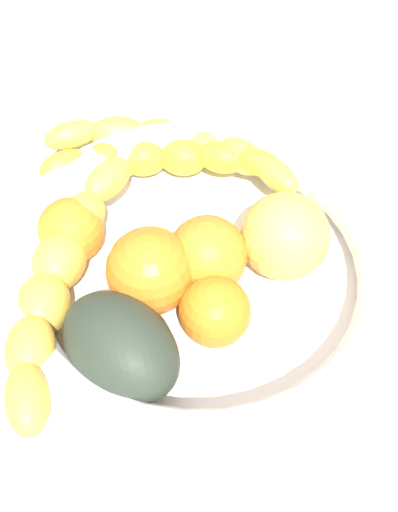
{
  "coord_description": "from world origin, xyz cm",
  "views": [
    {
      "loc": [
        29.08,
        -3.43,
        45.14
      ],
      "look_at": [
        0.0,
        0.0,
        8.05
      ],
      "focal_mm": 44.54,
      "sensor_mm": 36.0,
      "label": 1
    }
  ],
  "objects_px": {
    "banana_draped_left": "(58,280)",
    "orange_front": "(206,250)",
    "banana_draped_right": "(163,159)",
    "orange_rear": "(71,231)",
    "fruit_bowl": "(199,272)",
    "orange_mid_right": "(150,271)",
    "apple_yellow": "(285,236)",
    "banana_arching_top": "(178,145)",
    "orange_mid_left": "(215,312)",
    "avocado_dark": "(121,346)"
  },
  "relations": [
    {
      "from": "banana_arching_top",
      "to": "apple_yellow",
      "type": "xyz_separation_m",
      "value": [
        0.12,
        0.07,
        0.01
      ]
    },
    {
      "from": "fruit_bowl",
      "to": "avocado_dark",
      "type": "height_order",
      "value": "avocado_dark"
    },
    {
      "from": "orange_mid_left",
      "to": "apple_yellow",
      "type": "relative_size",
      "value": 0.76
    },
    {
      "from": "orange_front",
      "to": "orange_mid_right",
      "type": "distance_m",
      "value": 0.05
    },
    {
      "from": "fruit_bowl",
      "to": "orange_mid_left",
      "type": "bearing_deg",
      "value": 6.69
    },
    {
      "from": "orange_mid_left",
      "to": "banana_draped_left",
      "type": "bearing_deg",
      "value": -109.01
    },
    {
      "from": "banana_draped_right",
      "to": "orange_front",
      "type": "bearing_deg",
      "value": 12.6
    },
    {
      "from": "banana_draped_right",
      "to": "orange_rear",
      "type": "bearing_deg",
      "value": -46.37
    },
    {
      "from": "banana_draped_right",
      "to": "apple_yellow",
      "type": "bearing_deg",
      "value": 38.76
    },
    {
      "from": "banana_draped_left",
      "to": "banana_arching_top",
      "type": "bearing_deg",
      "value": 144.07
    },
    {
      "from": "banana_arching_top",
      "to": "orange_mid_left",
      "type": "distance_m",
      "value": 0.18
    },
    {
      "from": "banana_draped_right",
      "to": "orange_mid_right",
      "type": "xyz_separation_m",
      "value": [
        0.13,
        -0.02,
        0.01
      ]
    },
    {
      "from": "banana_arching_top",
      "to": "orange_rear",
      "type": "distance_m",
      "value": 0.13
    },
    {
      "from": "banana_arching_top",
      "to": "avocado_dark",
      "type": "height_order",
      "value": "avocado_dark"
    },
    {
      "from": "banana_draped_right",
      "to": "orange_rear",
      "type": "height_order",
      "value": "orange_rear"
    },
    {
      "from": "fruit_bowl",
      "to": "banana_arching_top",
      "type": "relative_size",
      "value": 1.46
    },
    {
      "from": "orange_front",
      "to": "apple_yellow",
      "type": "distance_m",
      "value": 0.06
    },
    {
      "from": "fruit_bowl",
      "to": "orange_mid_right",
      "type": "distance_m",
      "value": 0.04
    },
    {
      "from": "banana_draped_left",
      "to": "orange_rear",
      "type": "xyz_separation_m",
      "value": [
        -0.05,
        0.01,
        -0.0
      ]
    },
    {
      "from": "banana_arching_top",
      "to": "orange_mid_right",
      "type": "relative_size",
      "value": 3.31
    },
    {
      "from": "banana_arching_top",
      "to": "banana_draped_right",
      "type": "bearing_deg",
      "value": -44.27
    },
    {
      "from": "banana_arching_top",
      "to": "apple_yellow",
      "type": "height_order",
      "value": "apple_yellow"
    },
    {
      "from": "orange_mid_right",
      "to": "orange_mid_left",
      "type": "bearing_deg",
      "value": 49.58
    },
    {
      "from": "apple_yellow",
      "to": "banana_draped_left",
      "type": "bearing_deg",
      "value": -83.97
    },
    {
      "from": "banana_draped_left",
      "to": "banana_draped_right",
      "type": "bearing_deg",
      "value": 145.25
    },
    {
      "from": "fruit_bowl",
      "to": "banana_draped_left",
      "type": "height_order",
      "value": "banana_draped_left"
    },
    {
      "from": "orange_rear",
      "to": "apple_yellow",
      "type": "xyz_separation_m",
      "value": [
        0.03,
        0.16,
        0.01
      ]
    },
    {
      "from": "orange_mid_left",
      "to": "apple_yellow",
      "type": "xyz_separation_m",
      "value": [
        -0.06,
        0.06,
        0.01
      ]
    },
    {
      "from": "banana_draped_right",
      "to": "fruit_bowl",
      "type": "bearing_deg",
      "value": 9.13
    },
    {
      "from": "orange_front",
      "to": "orange_rear",
      "type": "relative_size",
      "value": 1.16
    },
    {
      "from": "orange_mid_right",
      "to": "orange_rear",
      "type": "relative_size",
      "value": 1.25
    },
    {
      "from": "banana_arching_top",
      "to": "orange_mid_left",
      "type": "relative_size",
      "value": 4.2
    },
    {
      "from": "orange_rear",
      "to": "orange_mid_left",
      "type": "bearing_deg",
      "value": 49.23
    },
    {
      "from": "orange_mid_right",
      "to": "fruit_bowl",
      "type": "bearing_deg",
      "value": 107.37
    },
    {
      "from": "orange_mid_right",
      "to": "banana_draped_left",
      "type": "bearing_deg",
      "value": -91.31
    },
    {
      "from": "banana_draped_left",
      "to": "orange_front",
      "type": "bearing_deg",
      "value": 97.54
    },
    {
      "from": "fruit_bowl",
      "to": "orange_mid_left",
      "type": "xyz_separation_m",
      "value": [
        0.05,
        0.01,
        0.02
      ]
    },
    {
      "from": "banana_draped_right",
      "to": "avocado_dark",
      "type": "bearing_deg",
      "value": -13.16
    },
    {
      "from": "orange_mid_left",
      "to": "banana_draped_right",
      "type": "bearing_deg",
      "value": -171.59
    },
    {
      "from": "banana_draped_right",
      "to": "banana_arching_top",
      "type": "bearing_deg",
      "value": 135.73
    },
    {
      "from": "banana_draped_right",
      "to": "banana_arching_top",
      "type": "height_order",
      "value": "same"
    },
    {
      "from": "banana_arching_top",
      "to": "orange_front",
      "type": "relative_size",
      "value": 3.59
    },
    {
      "from": "fruit_bowl",
      "to": "orange_mid_left",
      "type": "relative_size",
      "value": 6.14
    },
    {
      "from": "orange_front",
      "to": "orange_mid_right",
      "type": "bearing_deg",
      "value": -69.48
    },
    {
      "from": "banana_draped_right",
      "to": "avocado_dark",
      "type": "height_order",
      "value": "avocado_dark"
    },
    {
      "from": "banana_arching_top",
      "to": "avocado_dark",
      "type": "relative_size",
      "value": 2.34
    },
    {
      "from": "orange_front",
      "to": "orange_mid_left",
      "type": "relative_size",
      "value": 1.17
    },
    {
      "from": "avocado_dark",
      "to": "banana_draped_right",
      "type": "bearing_deg",
      "value": 166.84
    },
    {
      "from": "banana_draped_right",
      "to": "orange_mid_left",
      "type": "distance_m",
      "value": 0.16
    },
    {
      "from": "banana_arching_top",
      "to": "orange_rear",
      "type": "bearing_deg",
      "value": -46.02
    }
  ]
}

